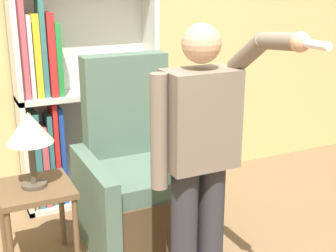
# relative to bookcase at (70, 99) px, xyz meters

# --- Properties ---
(wall_back) EXTENTS (8.00, 0.11, 2.80)m
(wall_back) POSITION_rel_bookcase_xyz_m (0.36, 0.16, 0.52)
(wall_back) COLOR tan
(wall_back) RESTS_ON ground_plane
(bookcase) EXTENTS (1.12, 0.28, 1.83)m
(bookcase) POSITION_rel_bookcase_xyz_m (0.00, 0.00, 0.00)
(bookcase) COLOR silver
(bookcase) RESTS_ON ground_plane
(armchair) EXTENTS (0.81, 0.80, 1.30)m
(armchair) POSITION_rel_bookcase_xyz_m (0.27, -0.77, -0.48)
(armchair) COLOR #4C3823
(armchair) RESTS_ON ground_plane
(person_standing) EXTENTS (0.53, 0.78, 1.59)m
(person_standing) POSITION_rel_bookcase_xyz_m (0.32, -1.54, 0.01)
(person_standing) COLOR #2D2D33
(person_standing) RESTS_ON ground_plane
(side_table) EXTENTS (0.45, 0.45, 0.57)m
(side_table) POSITION_rel_bookcase_xyz_m (-0.46, -0.83, -0.41)
(side_table) COLOR brown
(side_table) RESTS_ON ground_plane
(table_lamp) EXTENTS (0.28, 0.28, 0.48)m
(table_lamp) POSITION_rel_bookcase_xyz_m (-0.46, -0.83, 0.05)
(table_lamp) COLOR #4C4233
(table_lamp) RESTS_ON side_table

